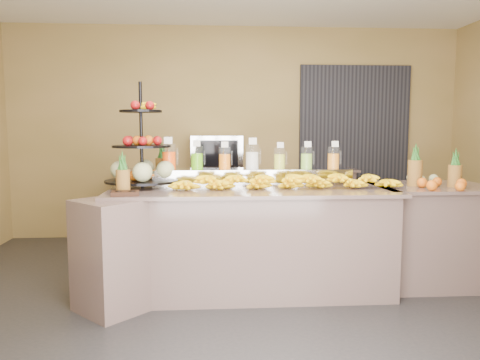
{
  "coord_description": "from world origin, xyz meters",
  "views": [
    {
      "loc": [
        -0.38,
        -3.81,
        1.46
      ],
      "look_at": [
        -0.1,
        0.3,
        1.0
      ],
      "focal_mm": 35.0,
      "sensor_mm": 36.0,
      "label": 1
    }
  ],
  "objects": [
    {
      "name": "buffet_counter",
      "position": [
        -0.12,
        0.26,
        0.47
      ],
      "size": [
        2.75,
        1.25,
        0.93
      ],
      "color": "gray",
      "rests_on": "ground"
    },
    {
      "name": "juice_pitcher_lime",
      "position": [
        0.55,
        0.58,
        1.17
      ],
      "size": [
        0.11,
        0.12,
        0.27
      ],
      "color": "silver",
      "rests_on": "pitcher_tray"
    },
    {
      "name": "ground",
      "position": [
        0.0,
        0.0,
        0.0
      ],
      "size": [
        6.0,
        6.0,
        0.0
      ],
      "primitive_type": "plane",
      "color": "black",
      "rests_on": "ground"
    },
    {
      "name": "juice_pitcher_orange_c",
      "position": [
        0.81,
        0.58,
        1.17
      ],
      "size": [
        0.11,
        0.12,
        0.27
      ],
      "color": "silver",
      "rests_on": "pitcher_tray"
    },
    {
      "name": "pitcher_tray",
      "position": [
        0.03,
        0.58,
        1.01
      ],
      "size": [
        1.85,
        0.3,
        0.15
      ],
      "primitive_type": "cube",
      "color": "gray",
      "rests_on": "buffet_counter"
    },
    {
      "name": "pineapple_left_a",
      "position": [
        -1.09,
        0.07,
        1.06
      ],
      "size": [
        0.11,
        0.11,
        0.35
      ],
      "rotation": [
        0.0,
        0.0,
        -0.21
      ],
      "color": "brown",
      "rests_on": "buffet_counter"
    },
    {
      "name": "banana_heap",
      "position": [
        0.32,
        0.28,
        1.01
      ],
      "size": [
        2.03,
        0.18,
        0.17
      ],
      "color": "yellow",
      "rests_on": "buffet_counter"
    },
    {
      "name": "condiment_caddy",
      "position": [
        -1.04,
        -0.07,
        0.95
      ],
      "size": [
        0.23,
        0.19,
        0.03
      ],
      "primitive_type": "cube",
      "rotation": [
        0.0,
        0.0,
        0.14
      ],
      "color": "black",
      "rests_on": "buffet_counter"
    },
    {
      "name": "juice_pitcher_green",
      "position": [
        -0.49,
        0.58,
        1.17
      ],
      "size": [
        0.12,
        0.12,
        0.28
      ],
      "color": "silver",
      "rests_on": "pitcher_tray"
    },
    {
      "name": "pineapple_left_b",
      "position": [
        -0.83,
        0.75,
        1.08
      ],
      "size": [
        0.13,
        0.13,
        0.4
      ],
      "rotation": [
        0.0,
        0.0,
        0.01
      ],
      "color": "brown",
      "rests_on": "buffet_counter"
    },
    {
      "name": "juice_pitcher_orange_b",
      "position": [
        -0.23,
        0.58,
        1.17
      ],
      "size": [
        0.11,
        0.11,
        0.27
      ],
      "color": "silver",
      "rests_on": "pitcher_tray"
    },
    {
      "name": "juice_pitcher_lemon",
      "position": [
        0.29,
        0.58,
        1.17
      ],
      "size": [
        0.11,
        0.11,
        0.26
      ],
      "color": "silver",
      "rests_on": "pitcher_tray"
    },
    {
      "name": "right_counter",
      "position": [
        1.7,
        0.4,
        0.47
      ],
      "size": [
        1.08,
        0.88,
        0.93
      ],
      "color": "gray",
      "rests_on": "ground"
    },
    {
      "name": "oven_warmer",
      "position": [
        -0.28,
        2.25,
        1.15
      ],
      "size": [
        0.66,
        0.46,
        0.44
      ],
      "primitive_type": "cube",
      "rotation": [
        0.0,
        0.0,
        0.01
      ],
      "color": "gray",
      "rests_on": "back_ledge"
    },
    {
      "name": "fruit_stand",
      "position": [
        -0.94,
        0.49,
        1.17
      ],
      "size": [
        0.79,
        0.79,
        0.95
      ],
      "rotation": [
        0.0,
        0.0,
        0.19
      ],
      "color": "black",
      "rests_on": "buffet_counter"
    },
    {
      "name": "juice_pitcher_orange_a",
      "position": [
        -0.75,
        0.58,
        1.19
      ],
      "size": [
        0.13,
        0.13,
        0.31
      ],
      "color": "silver",
      "rests_on": "pitcher_tray"
    },
    {
      "name": "juice_pitcher_milk",
      "position": [
        0.03,
        0.58,
        1.18
      ],
      "size": [
        0.13,
        0.13,
        0.3
      ],
      "color": "silver",
      "rests_on": "pitcher_tray"
    },
    {
      "name": "back_ledge",
      "position": [
        0.0,
        2.25,
        0.47
      ],
      "size": [
        3.1,
        0.55,
        0.93
      ],
      "color": "gray",
      "rests_on": "ground"
    },
    {
      "name": "room_envelope",
      "position": [
        0.19,
        0.79,
        1.88
      ],
      "size": [
        6.04,
        5.02,
        2.82
      ],
      "color": "olive",
      "rests_on": "ground"
    },
    {
      "name": "right_fruit_pile",
      "position": [
        1.67,
        0.22,
        1.01
      ],
      "size": [
        0.45,
        0.43,
        0.24
      ],
      "color": "brown",
      "rests_on": "right_counter"
    }
  ]
}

